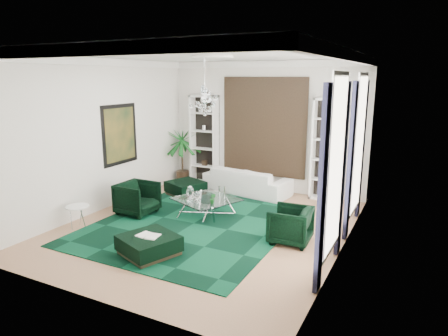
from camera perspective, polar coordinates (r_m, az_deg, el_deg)
The scene contains 30 objects.
floor at distance 9.28m, azimuth -2.41°, elevation -8.33°, with size 6.00×7.00×0.02m, color tan.
ceiling at distance 8.66m, azimuth -2.66°, elevation 15.95°, with size 6.00×7.00×0.02m, color white.
wall_back at distance 11.92m, azimuth 5.84°, elevation 5.86°, with size 6.00×0.02×3.80m, color silver.
wall_front at distance 6.03m, azimuth -19.15°, elevation -1.72°, with size 6.00×0.02×3.80m, color silver.
wall_left at distance 10.57m, azimuth -16.94°, elevation 4.47°, with size 0.02×7.00×3.80m, color silver.
wall_right at distance 7.77m, azimuth 17.21°, elevation 1.57°, with size 0.02×7.00×3.80m, color silver.
crown_molding at distance 8.66m, azimuth -2.65°, elevation 15.22°, with size 6.00×7.00×0.18m, color white, non-canonical shape.
ceiling_medallion at distance 8.92m, azimuth -1.67°, elevation 15.61°, with size 0.90×0.90×0.05m, color white.
tapestry at distance 11.87m, azimuth 5.75°, elevation 5.83°, with size 2.50×0.06×2.80m, color black.
shelving_left at distance 12.64m, azimuth -2.83°, elevation 4.02°, with size 0.90×0.38×2.80m, color white, non-canonical shape.
shelving_right at distance 11.25m, azimuth 14.71°, elevation 2.51°, with size 0.90×0.38×2.80m, color white, non-canonical shape.
painting at distance 10.98m, azimuth -14.61°, elevation 4.65°, with size 0.04×1.30×1.60m, color black.
window_near at distance 6.90m, azimuth 15.73°, elevation 0.29°, with size 0.03×1.10×2.90m, color white.
curtain_near_a at distance 6.23m, azimuth 13.82°, elevation -3.32°, with size 0.07×0.30×3.25m, color black.
curtain_near_b at distance 7.71m, azimuth 16.53°, elevation -0.37°, with size 0.07×0.30×3.25m, color black.
window_far at distance 9.23m, azimuth 18.73°, elevation 3.19°, with size 0.03×1.10×2.90m, color white.
curtain_far_a at distance 8.52m, azimuth 17.59°, elevation 0.79°, with size 0.07×0.30×3.25m, color black.
curtain_far_b at distance 10.04m, azimuth 19.10°, elevation 2.45°, with size 0.07×0.30×3.25m, color black.
rug at distance 9.40m, azimuth -4.31°, elevation -7.93°, with size 4.20×5.00×0.02m, color black.
sofa at distance 11.73m, azimuth 3.30°, elevation -1.81°, with size 2.56×1.00×0.75m, color white.
armchair_left at distance 10.16m, azimuth -12.27°, elevation -4.25°, with size 0.86×0.89×0.81m, color black.
armchair_right at distance 8.38m, azimuth 9.46°, elevation -8.05°, with size 0.81×0.83×0.75m, color black.
coffee_table at distance 9.83m, azimuth -2.52°, elevation -5.65°, with size 1.30×1.30×0.45m, color white, non-canonical shape.
ottoman_side at distance 11.59m, azimuth -5.49°, elevation -2.92°, with size 0.91×0.91×0.40m, color black.
ottoman_front at distance 7.92m, azimuth -10.67°, elevation -10.81°, with size 0.96×0.96×0.39m, color black.
book at distance 7.84m, azimuth -10.73°, elevation -9.42°, with size 0.43×0.29×0.03m, color white.
side_table at distance 9.66m, azimuth -20.10°, elevation -6.61°, with size 0.52×0.52×0.50m, color white.
palm at distance 12.86m, azimuth -6.02°, elevation 2.83°, with size 1.39×1.39×2.23m, color #155A1D, non-canonical shape.
chandelier at distance 8.81m, azimuth -2.76°, elevation 9.65°, with size 0.75×0.75×0.67m, color white, non-canonical shape.
table_plant at distance 9.34m, azimuth -1.62°, elevation -4.38°, with size 0.14×0.11×0.25m, color #155A1D.
Camera 1 is at (4.26, -7.52, 3.35)m, focal length 32.00 mm.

